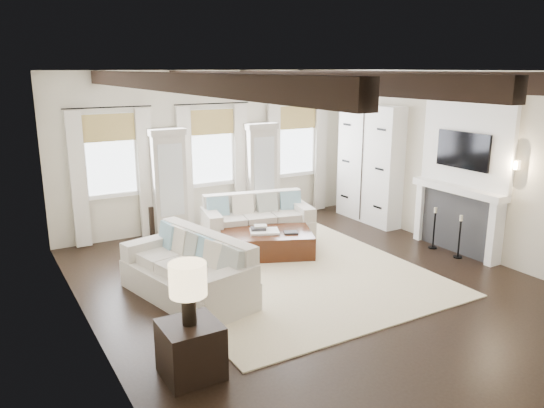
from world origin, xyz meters
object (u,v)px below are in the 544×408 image
sofa_left (191,272)px  side_table_front (191,350)px  side_table_back (157,219)px  ottoman (266,243)px  sofa_back (257,222)px

sofa_left → side_table_front: (-0.77, -1.92, -0.08)m
sofa_left → side_table_back: size_ratio=3.78×
sofa_left → ottoman: size_ratio=1.45×
side_table_front → sofa_back: bearing=52.7°
sofa_back → sofa_left: (-2.10, -1.85, 0.03)m
sofa_left → side_table_front: 2.07m
sofa_back → sofa_left: size_ratio=0.95×
sofa_left → ottoman: 2.10m
sofa_left → ottoman: (1.83, 1.02, -0.17)m
sofa_back → sofa_left: bearing=-138.6°
sofa_left → ottoman: bearing=29.0°
side_table_front → ottoman: bearing=48.5°
side_table_front → sofa_left: bearing=68.1°
sofa_left → side_table_front: size_ratio=3.82×
sofa_left → side_table_front: sofa_left is taller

